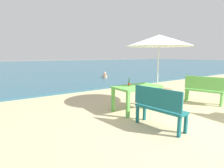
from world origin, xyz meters
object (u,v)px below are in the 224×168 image
bench_teal_center (159,105)px  swimmer_person (105,75)px  side_table_wood (163,94)px  picnic_table_green (137,89)px  patio_umbrella (159,41)px  bench_green_right (204,88)px  beer_bottle_amber (129,83)px

bench_teal_center → swimmer_person: bearing=65.3°
side_table_wood → picnic_table_green: bearing=-178.5°
picnic_table_green → patio_umbrella: bearing=2.8°
bench_teal_center → bench_green_right: size_ratio=0.99×
picnic_table_green → swimmer_person: bearing=64.9°
patio_umbrella → swimmer_person: 7.46m
picnic_table_green → bench_green_right: bearing=-16.3°
side_table_wood → bench_teal_center: bench_teal_center is taller
beer_bottle_amber → patio_umbrella: 1.73m
bench_green_right → swimmer_person: 7.64m
picnic_table_green → bench_teal_center: size_ratio=1.13×
beer_bottle_amber → bench_teal_center: beer_bottle_amber is taller
beer_bottle_amber → side_table_wood: 1.54m
beer_bottle_amber → swimmer_person: beer_bottle_amber is taller
bench_teal_center → bench_green_right: bearing=10.8°
patio_umbrella → bench_teal_center: patio_umbrella is taller
bench_teal_center → beer_bottle_amber: bearing=78.8°
picnic_table_green → patio_umbrella: 1.74m
swimmer_person → bench_teal_center: bearing=-114.7°
picnic_table_green → side_table_wood: bearing=1.5°
patio_umbrella → bench_teal_center: 2.52m
patio_umbrella → side_table_wood: 1.79m
bench_teal_center → bench_green_right: same height
bench_teal_center → swimmer_person: size_ratio=3.01×
beer_bottle_amber → side_table_wood: size_ratio=0.49×
patio_umbrella → side_table_wood: (0.27, -0.01, -1.76)m
patio_umbrella → swimmer_person: (2.30, 6.84, -1.88)m
beer_bottle_amber → swimmer_person: 7.67m
patio_umbrella → bench_teal_center: bearing=-137.7°
beer_bottle_amber → bench_green_right: 2.81m
beer_bottle_amber → patio_umbrella: bearing=-1.6°
swimmer_person → beer_bottle_amber: bearing=-117.1°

